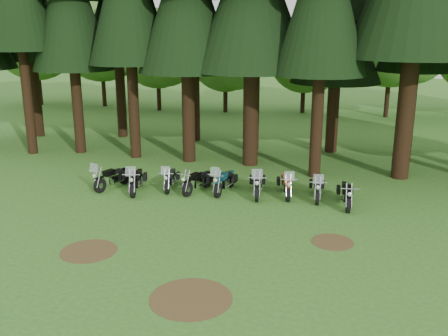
{
  "coord_description": "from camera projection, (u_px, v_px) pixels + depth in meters",
  "views": [
    {
      "loc": [
        4.54,
        -15.1,
        6.83
      ],
      "look_at": [
        -0.26,
        5.0,
        1.0
      ],
      "focal_mm": 40.0,
      "sensor_mm": 36.0,
      "label": 1
    }
  ],
  "objects": [
    {
      "name": "motorcycle_5",
      "position": [
        257.0,
        184.0,
        20.93
      ],
      "size": [
        0.63,
        2.33,
        1.46
      ],
      "rotation": [
        0.0,
        0.0,
        0.15
      ],
      "color": "black",
      "rests_on": "ground"
    },
    {
      "name": "motorcycle_3",
      "position": [
        197.0,
        182.0,
        21.42
      ],
      "size": [
        0.79,
        2.04,
        0.86
      ],
      "rotation": [
        0.0,
        0.0,
        -0.32
      ],
      "color": "black",
      "rests_on": "ground"
    },
    {
      "name": "decid_4",
      "position": [
        308.0,
        59.0,
        40.11
      ],
      "size": [
        5.93,
        5.76,
        7.41
      ],
      "color": "black",
      "rests_on": "ground"
    },
    {
      "name": "dirt_patch_1",
      "position": [
        332.0,
        242.0,
        16.46
      ],
      "size": [
        1.4,
        1.4,
        0.01
      ],
      "primitive_type": "cylinder",
      "color": "#4C3D1E",
      "rests_on": "ground"
    },
    {
      "name": "decid_2",
      "position": [
        160.0,
        51.0,
        41.19
      ],
      "size": [
        6.72,
        6.53,
        8.4
      ],
      "color": "black",
      "rests_on": "ground"
    },
    {
      "name": "pine_back_4",
      "position": [
        339.0,
        0.0,
        26.26
      ],
      "size": [
        4.94,
        4.94,
        13.78
      ],
      "color": "black",
      "rests_on": "ground"
    },
    {
      "name": "motorcycle_1",
      "position": [
        136.0,
        181.0,
        21.39
      ],
      "size": [
        0.75,
        2.27,
        1.43
      ],
      "rotation": [
        0.0,
        0.0,
        0.21
      ],
      "color": "black",
      "rests_on": "ground"
    },
    {
      "name": "decid_1",
      "position": [
        103.0,
        40.0,
        43.11
      ],
      "size": [
        7.91,
        7.69,
        9.88
      ],
      "color": "black",
      "rests_on": "ground"
    },
    {
      "name": "motorcycle_2",
      "position": [
        170.0,
        179.0,
        21.79
      ],
      "size": [
        0.56,
        2.06,
        1.29
      ],
      "rotation": [
        0.0,
        0.0,
        0.15
      ],
      "color": "black",
      "rests_on": "ground"
    },
    {
      "name": "dirt_patch_2",
      "position": [
        191.0,
        298.0,
        13.03
      ],
      "size": [
        2.2,
        2.2,
        0.01
      ],
      "primitive_type": "cylinder",
      "color": "#4C3D1E",
      "rests_on": "ground"
    },
    {
      "name": "motorcycle_4",
      "position": [
        224.0,
        182.0,
        21.32
      ],
      "size": [
        0.58,
        2.22,
        1.39
      ],
      "rotation": [
        0.0,
        0.0,
        -0.14
      ],
      "color": "black",
      "rests_on": "ground"
    },
    {
      "name": "motorcycle_0",
      "position": [
        112.0,
        178.0,
        21.87
      ],
      "size": [
        0.97,
        2.12,
        1.36
      ],
      "rotation": [
        0.0,
        0.0,
        -0.34
      ],
      "color": "black",
      "rests_on": "ground"
    },
    {
      "name": "motorcycle_8",
      "position": [
        346.0,
        195.0,
        19.71
      ],
      "size": [
        0.39,
        2.15,
        0.87
      ],
      "rotation": [
        0.0,
        0.0,
        0.1
      ],
      "color": "black",
      "rests_on": "ground"
    },
    {
      "name": "motorcycle_6",
      "position": [
        286.0,
        185.0,
        20.89
      ],
      "size": [
        0.75,
        2.14,
        1.35
      ],
      "rotation": [
        0.0,
        0.0,
        0.23
      ],
      "color": "black",
      "rests_on": "ground"
    },
    {
      "name": "decid_0",
      "position": [
        37.0,
        39.0,
        43.99
      ],
      "size": [
        8.0,
        7.78,
        10.0
      ],
      "color": "black",
      "rests_on": "ground"
    },
    {
      "name": "decid_5",
      "position": [
        398.0,
        36.0,
        37.53
      ],
      "size": [
        8.45,
        8.21,
        10.56
      ],
      "color": "black",
      "rests_on": "ground"
    },
    {
      "name": "dirt_patch_0",
      "position": [
        89.0,
        251.0,
        15.8
      ],
      "size": [
        1.8,
        1.8,
        0.01
      ],
      "primitive_type": "cylinder",
      "color": "#4C3D1E",
      "rests_on": "ground"
    },
    {
      "name": "decid_3",
      "position": [
        228.0,
        57.0,
        40.36
      ],
      "size": [
        6.12,
        5.95,
        7.65
      ],
      "color": "black",
      "rests_on": "ground"
    },
    {
      "name": "motorcycle_7",
      "position": [
        317.0,
        188.0,
        20.52
      ],
      "size": [
        0.46,
        2.14,
        1.34
      ],
      "rotation": [
        0.0,
        0.0,
        0.08
      ],
      "color": "black",
      "rests_on": "ground"
    },
    {
      "name": "ground",
      "position": [
        197.0,
        235.0,
        17.0
      ],
      "size": [
        120.0,
        120.0,
        0.0
      ],
      "primitive_type": "plane",
      "color": "#336A22",
      "rests_on": "ground"
    }
  ]
}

